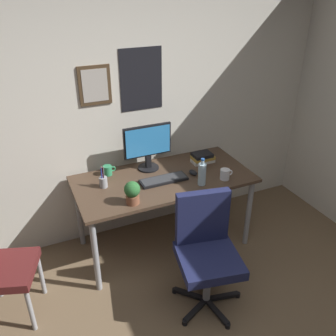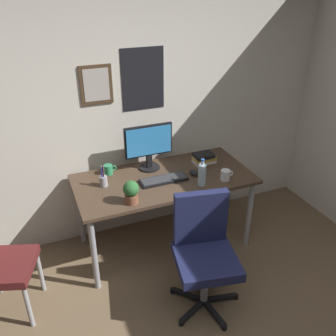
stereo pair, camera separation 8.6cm
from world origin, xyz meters
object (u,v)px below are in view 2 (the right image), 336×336
(coffee_mug_far, at_px, (109,169))
(pen_cup, at_px, (103,181))
(book_stack_left, at_px, (204,158))
(computer_mouse, at_px, (194,173))
(keyboard, at_px, (164,180))
(office_chair, at_px, (204,247))
(potted_plant, at_px, (131,191))
(water_bottle, at_px, (202,174))
(monitor, at_px, (149,145))
(coffee_mug_near, at_px, (226,175))

(coffee_mug_far, relative_size, pen_cup, 0.60)
(book_stack_left, bearing_deg, computer_mouse, -137.45)
(coffee_mug_far, bearing_deg, keyboard, -36.58)
(office_chair, height_order, potted_plant, office_chair)
(water_bottle, height_order, coffee_mug_far, water_bottle)
(computer_mouse, bearing_deg, pen_cup, 172.20)
(monitor, distance_m, water_bottle, 0.59)
(coffee_mug_near, height_order, coffee_mug_far, coffee_mug_near)
(computer_mouse, height_order, coffee_mug_far, coffee_mug_far)
(computer_mouse, distance_m, book_stack_left, 0.27)
(monitor, distance_m, book_stack_left, 0.58)
(computer_mouse, height_order, coffee_mug_near, coffee_mug_near)
(office_chair, bearing_deg, book_stack_left, 63.50)
(water_bottle, relative_size, coffee_mug_near, 2.04)
(coffee_mug_near, distance_m, pen_cup, 1.08)
(coffee_mug_near, bearing_deg, computer_mouse, 138.45)
(water_bottle, xyz_separation_m, book_stack_left, (0.21, 0.37, -0.06))
(coffee_mug_near, bearing_deg, coffee_mug_far, 151.78)
(keyboard, xyz_separation_m, coffee_mug_far, (-0.42, 0.31, 0.03))
(office_chair, height_order, keyboard, office_chair)
(monitor, relative_size, potted_plant, 2.36)
(office_chair, height_order, monitor, monitor)
(computer_mouse, xyz_separation_m, potted_plant, (-0.67, -0.23, 0.09))
(computer_mouse, xyz_separation_m, book_stack_left, (0.20, 0.18, 0.03))
(computer_mouse, relative_size, potted_plant, 0.56)
(monitor, distance_m, keyboard, 0.36)
(coffee_mug_near, relative_size, potted_plant, 0.63)
(computer_mouse, relative_size, book_stack_left, 0.50)
(monitor, bearing_deg, coffee_mug_far, 175.15)
(office_chair, distance_m, coffee_mug_near, 0.75)
(keyboard, xyz_separation_m, pen_cup, (-0.52, 0.12, 0.04))
(coffee_mug_near, distance_m, potted_plant, 0.89)
(office_chair, xyz_separation_m, water_bottle, (0.23, 0.52, 0.33))
(potted_plant, bearing_deg, pen_cup, 113.52)
(computer_mouse, distance_m, water_bottle, 0.21)
(coffee_mug_far, relative_size, book_stack_left, 0.55)
(office_chair, relative_size, coffee_mug_near, 7.69)
(water_bottle, bearing_deg, monitor, 124.11)
(keyboard, height_order, pen_cup, pen_cup)
(monitor, height_order, coffee_mug_far, monitor)
(pen_cup, distance_m, book_stack_left, 1.02)
(office_chair, xyz_separation_m, book_stack_left, (0.44, 0.89, 0.28))
(keyboard, height_order, coffee_mug_far, coffee_mug_far)
(computer_mouse, distance_m, pen_cup, 0.83)
(monitor, bearing_deg, book_stack_left, -10.55)
(keyboard, xyz_separation_m, book_stack_left, (0.50, 0.18, 0.04))
(computer_mouse, relative_size, coffee_mug_near, 0.89)
(computer_mouse, relative_size, pen_cup, 0.55)
(keyboard, bearing_deg, office_chair, -85.78)
(keyboard, bearing_deg, potted_plant, -148.55)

